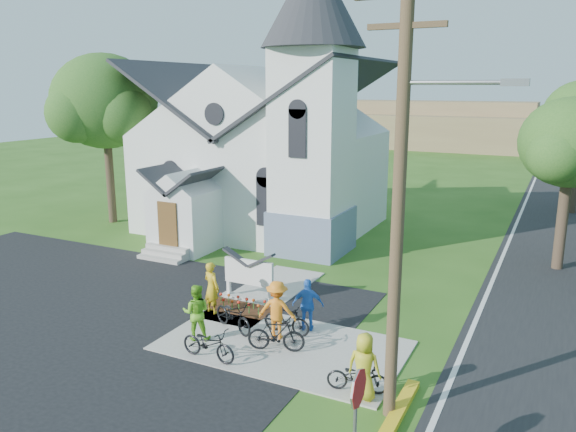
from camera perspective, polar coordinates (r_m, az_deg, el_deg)
The scene contains 21 objects.
ground at distance 17.15m, azimuth -5.93°, elevation -12.69°, with size 120.00×120.00×0.00m, color #2E5618.
parking_lot at distance 20.31m, azimuth -26.36°, elevation -9.80°, with size 20.00×16.00×0.02m, color black.
sidewalk at distance 16.85m, azimuth -0.57°, elevation -13.01°, with size 7.00×4.00×0.05m, color #A19B91.
church at distance 29.07m, azimuth -2.13°, elevation 8.77°, with size 12.35×12.00×13.00m.
church_sign at distance 19.87m, azimuth -3.99°, elevation -5.77°, with size 2.20×0.40×1.70m.
flower_bed at distance 19.49m, azimuth -5.30°, elevation -9.28°, with size 2.60×1.10×0.07m, color #35200E.
utility_pole at distance 12.04m, azimuth 11.54°, elevation 3.09°, with size 3.45×0.28×10.00m.
stop_sign at distance 10.85m, azimuth 7.06°, elevation -18.45°, with size 0.11×0.76×2.48m.
tree_lot_corner at distance 32.09m, azimuth -18.13°, elevation 10.98°, with size 5.60×5.60×9.15m.
tree_road_near at distance 25.07m, azimuth 26.80°, elevation 6.60°, with size 4.00×4.00×7.05m.
distant_hills at distance 69.68m, azimuth 22.47°, elevation 7.79°, with size 61.00×10.00×5.60m.
cyclist_0 at distance 18.89m, azimuth -7.76°, elevation -7.20°, with size 0.64×0.42×1.75m, color gold.
bike_0 at distance 17.66m, azimuth -5.58°, elevation -10.02°, with size 0.63×1.81×0.95m, color black.
cyclist_1 at distance 17.07m, azimuth -9.30°, elevation -9.62°, with size 0.83×0.64×1.70m, color #64B321.
bike_1 at distance 17.32m, azimuth -0.14°, elevation -10.48°, with size 0.43×1.53×0.92m, color black.
cyclist_2 at distance 17.45m, azimuth 2.04°, elevation -9.00°, with size 0.97×0.40×1.65m, color blue.
bike_2 at distance 15.99m, azimuth -8.08°, elevation -12.73°, with size 0.61×1.74×0.91m, color black.
cyclist_3 at distance 16.92m, azimuth -1.12°, elevation -9.50°, with size 1.15×0.66×1.78m, color orange.
bike_3 at distance 16.28m, azimuth -1.21°, elevation -11.95°, with size 0.47×1.65×0.99m, color black.
cyclist_4 at distance 14.00m, azimuth 7.72°, elevation -14.91°, with size 0.82×0.53×1.68m, color gold.
bike_4 at distance 14.48m, azimuth 7.08°, elevation -15.87°, with size 0.53×1.53×0.80m, color black.
Camera 1 is at (8.39, -12.97, 7.44)m, focal length 35.00 mm.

